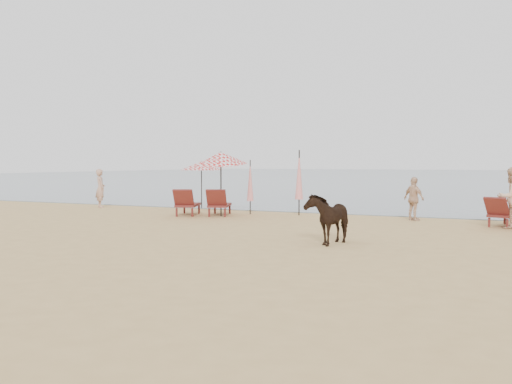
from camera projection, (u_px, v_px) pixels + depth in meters
ground at (171, 246)px, 14.17m from camera, size 120.00×120.00×0.00m
sea at (466, 176)px, 86.47m from camera, size 160.00×140.00×0.06m
lounger_cluster_left at (203, 203)px, 22.03m from camera, size 2.54×2.49×0.71m
umbrella_open_left_a at (201, 166)px, 25.72m from camera, size 1.88×1.88×2.14m
umbrella_open_left_b at (221, 158)px, 21.80m from camera, size 2.02×2.05×2.57m
umbrella_closed_left at (250, 181)px, 22.66m from camera, size 0.26×0.26×2.17m
umbrella_closed_right at (299, 175)px, 22.22m from camera, size 0.31×0.31×2.55m
cow at (329, 218)px, 14.50m from camera, size 0.89×1.62×1.30m
beachgoer_left at (100, 188)px, 26.08m from camera, size 0.77×0.71×1.76m
beachgoer_right_a at (511, 198)px, 17.83m from camera, size 1.18×1.15×1.92m
beachgoer_right_b at (414, 199)px, 20.22m from camera, size 0.96×0.84×1.55m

